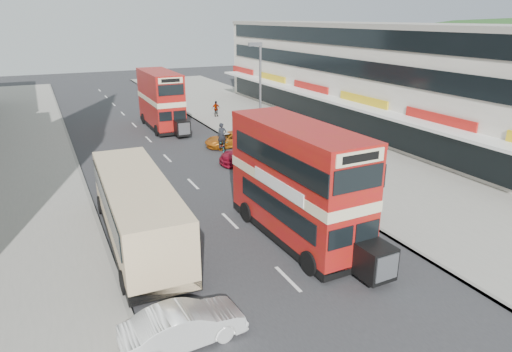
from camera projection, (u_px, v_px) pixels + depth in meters
ground at (315, 307)px, 16.25m from camera, size 160.00×160.00×0.00m
road_surface at (167, 158)px, 33.27m from camera, size 12.00×90.00×0.01m
pavement_right at (307, 139)px, 38.13m from camera, size 12.00×90.00×0.15m
kerb_left at (79, 169)px, 30.76m from camera, size 0.20×90.00×0.16m
kerb_right at (243, 148)px, 35.73m from camera, size 0.20×90.00×0.16m
commercial_row at (372, 76)px, 41.54m from camera, size 9.90×46.20×9.30m
street_lamp at (259, 91)px, 32.64m from camera, size 1.00×0.20×8.12m
bus_main at (298, 183)px, 20.43m from camera, size 2.88×9.50×5.21m
bus_second at (161, 100)px, 41.51m from camera, size 2.55×9.10×5.01m
coach at (137, 208)px, 20.43m from camera, size 3.06×10.68×2.81m
car_left_front at (184, 326)px, 14.24m from camera, size 4.01×1.61×1.29m
car_right_a at (254, 153)px, 32.05m from camera, size 5.14×2.39×1.45m
car_right_b at (231, 139)px, 36.15m from camera, size 4.26×2.07×1.17m
pedestrian_near at (319, 154)px, 30.63m from camera, size 0.68×0.49×1.75m
pedestrian_far at (216, 109)px, 46.30m from camera, size 0.95×0.46×1.58m
cyclist at (222, 142)px, 34.56m from camera, size 0.74×1.72×2.25m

